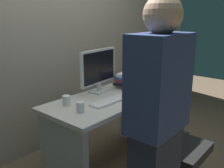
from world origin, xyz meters
TOP-DOWN VIEW (x-y plane):
  - ground_plane at (0.00, 0.00)m, footprint 9.00×9.00m
  - wall_back at (0.00, 0.85)m, footprint 6.40×0.10m
  - desk at (0.00, 0.00)m, footprint 1.31×0.66m
  - office_chair at (-0.00, -0.71)m, footprint 0.52×0.52m
  - person_at_desk at (-0.52, -0.85)m, footprint 0.40×0.24m
  - monitor at (0.08, 0.20)m, footprint 0.54×0.16m
  - keyboard at (-0.09, -0.10)m, footprint 0.43×0.15m
  - mouse at (0.20, -0.11)m, footprint 0.06×0.10m
  - cup_near_keyboard at (-0.44, -0.07)m, footprint 0.07×0.07m
  - cup_by_monitor at (-0.41, 0.14)m, footprint 0.07×0.07m
  - book_stack at (0.40, 0.11)m, footprint 0.23×0.19m
  - handbag at (0.56, -0.49)m, footprint 0.34×0.14m

SIDE VIEW (x-z plane):
  - ground_plane at x=0.00m, z-range 0.00..0.00m
  - handbag at x=0.56m, z-range -0.05..0.33m
  - office_chair at x=0.00m, z-range -0.04..0.90m
  - desk at x=0.00m, z-range 0.13..0.87m
  - keyboard at x=-0.09m, z-range 0.73..0.75m
  - mouse at x=0.20m, z-range 0.73..0.77m
  - cup_near_keyboard at x=-0.44m, z-range 0.73..0.83m
  - cup_by_monitor at x=-0.41m, z-range 0.73..0.83m
  - book_stack at x=0.40m, z-range 0.73..0.90m
  - person_at_desk at x=-0.52m, z-range 0.02..1.66m
  - monitor at x=0.08m, z-range 0.76..1.22m
  - wall_back at x=0.00m, z-range 0.00..3.00m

